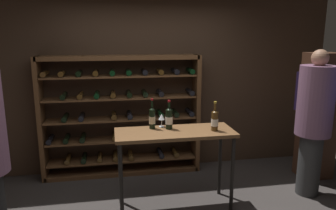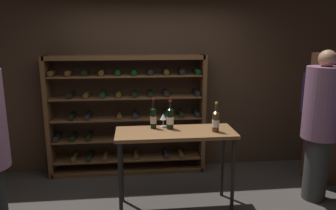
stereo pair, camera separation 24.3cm
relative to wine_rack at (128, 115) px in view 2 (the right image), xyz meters
name	(u,v)px [view 2 (the right image)]	position (x,y,z in m)	size (l,w,h in m)	color
back_wall	(152,74)	(0.38, 0.21, 0.58)	(5.81, 0.10, 2.95)	#3D2B1E
wine_rack	(128,115)	(0.00, 0.00, 0.00)	(2.31, 0.32, 1.78)	brown
tasting_table	(175,141)	(0.57, -1.10, -0.04)	(1.38, 0.53, 0.97)	brown
person_host_in_suit	(321,120)	(2.37, -1.08, 0.15)	(0.44, 0.44, 1.89)	#323232
display_cabinet	(328,119)	(2.77, -0.59, 0.02)	(0.44, 0.36, 1.82)	#4C2D1E
wine_bottle_amber_reserve	(216,121)	(1.03, -1.17, 0.20)	(0.08, 0.08, 0.35)	#4C3314
wine_bottle_black_capsule	(170,118)	(0.52, -1.00, 0.20)	(0.08, 0.08, 0.35)	black
wine_bottle_red_label	(153,118)	(0.33, -0.96, 0.20)	(0.07, 0.07, 0.36)	black
wine_glass_stemmed_center	(163,117)	(0.45, -0.90, 0.19)	(0.08, 0.08, 0.16)	silver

